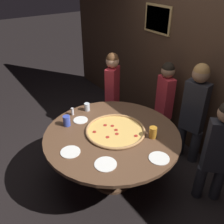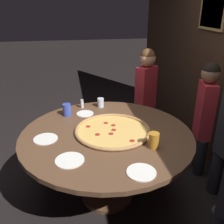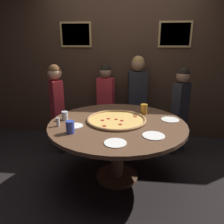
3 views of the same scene
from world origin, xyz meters
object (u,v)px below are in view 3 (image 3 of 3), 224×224
object	(u,v)px
drink_cup_near_right	(144,109)
white_plate_near_front	(115,143)
white_plate_left_side	(75,126)
drink_cup_far_left	(70,127)
diner_far_left	(137,94)
diner_side_right	(106,98)
white_plate_right_side	(170,120)
diner_centre_back	(57,104)
diner_far_right	(180,106)
dining_table	(117,133)
giant_pizza	(117,120)
drink_cup_by_shaker	(65,116)
condiment_shaker	(58,122)
white_plate_beside_cup	(153,136)

from	to	relation	value
drink_cup_near_right	white_plate_near_front	distance (m)	0.94
white_plate_left_side	drink_cup_far_left	bearing A→B (deg)	-88.19
diner_far_left	diner_side_right	size ratio (longest dim) A/B	1.11
diner_far_left	diner_side_right	bearing A→B (deg)	-10.42
drink_cup_near_right	white_plate_right_side	distance (m)	0.37
diner_far_left	diner_side_right	world-z (taller)	diner_far_left
white_plate_left_side	diner_side_right	distance (m)	1.31
diner_centre_back	diner_far_right	world-z (taller)	diner_centre_back
drink_cup_far_left	white_plate_left_side	xyz separation A→B (m)	(-0.01, 0.19, -0.06)
diner_centre_back	diner_far_left	distance (m)	1.29
dining_table	giant_pizza	size ratio (longest dim) A/B	2.24
giant_pizza	drink_cup_far_left	world-z (taller)	drink_cup_far_left
drink_cup_by_shaker	condiment_shaker	world-z (taller)	drink_cup_by_shaker
dining_table	diner_centre_back	bearing A→B (deg)	145.13
diner_side_right	drink_cup_by_shaker	bearing A→B (deg)	86.32
white_plate_right_side	condiment_shaker	world-z (taller)	condiment_shaker
condiment_shaker	diner_side_right	bearing A→B (deg)	74.59
dining_table	diner_side_right	world-z (taller)	diner_side_right
drink_cup_by_shaker	drink_cup_near_right	xyz separation A→B (m)	(0.95, 0.31, 0.01)
dining_table	drink_cup_far_left	bearing A→B (deg)	-142.28
giant_pizza	condiment_shaker	distance (m)	0.68
drink_cup_by_shaker	drink_cup_near_right	world-z (taller)	drink_cup_near_right
drink_cup_near_right	white_plate_beside_cup	size ratio (longest dim) A/B	0.59
diner_centre_back	drink_cup_by_shaker	bearing A→B (deg)	172.02
drink_cup_far_left	white_plate_near_front	size ratio (longest dim) A/B	0.62
white_plate_beside_cup	diner_far_right	xyz separation A→B (m)	(0.48, 1.13, -0.01)
drink_cup_by_shaker	white_plate_beside_cup	xyz separation A→B (m)	(1.02, -0.38, -0.05)
white_plate_left_side	diner_centre_back	xyz separation A→B (m)	(-0.50, 0.83, 0.01)
dining_table	diner_side_right	distance (m)	1.18
condiment_shaker	diner_side_right	distance (m)	1.37
white_plate_beside_cup	diner_far_right	distance (m)	1.23
drink_cup_by_shaker	condiment_shaker	size ratio (longest dim) A/B	1.07
white_plate_beside_cup	dining_table	bearing A→B (deg)	138.29
giant_pizza	diner_centre_back	world-z (taller)	diner_centre_back
dining_table	condiment_shaker	bearing A→B (deg)	-164.20
drink_cup_near_right	white_plate_left_side	bearing A→B (deg)	-146.97
dining_table	diner_far_left	bearing A→B (deg)	78.39
dining_table	condiment_shaker	distance (m)	0.69
drink_cup_by_shaker	white_plate_near_front	distance (m)	0.88
dining_table	white_plate_near_front	size ratio (longest dim) A/B	7.53
dining_table	white_plate_near_front	bearing A→B (deg)	-87.61
dining_table	drink_cup_near_right	xyz separation A→B (m)	(0.32, 0.34, 0.20)
dining_table	diner_far_right	distance (m)	1.18
dining_table	condiment_shaker	xyz separation A→B (m)	(-0.65, -0.18, 0.18)
white_plate_left_side	white_plate_right_side	bearing A→B (deg)	16.15
white_plate_left_side	diner_side_right	size ratio (longest dim) A/B	0.14
drink_cup_by_shaker	white_plate_left_side	size ratio (longest dim) A/B	0.57
drink_cup_far_left	condiment_shaker	xyz separation A→B (m)	(-0.19, 0.17, -0.02)
white_plate_right_side	white_plate_beside_cup	bearing A→B (deg)	-115.47
white_plate_right_side	diner_far_right	bearing A→B (deg)	69.32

